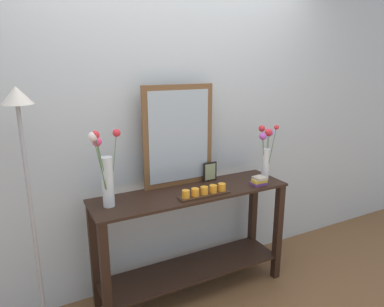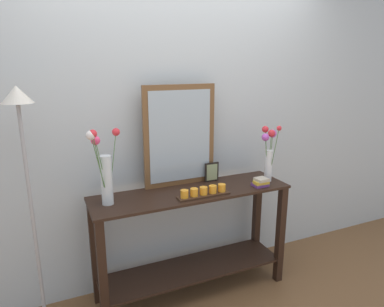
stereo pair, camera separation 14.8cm
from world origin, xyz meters
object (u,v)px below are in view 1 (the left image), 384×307
(floor_lamp, at_px, (27,178))
(mirror_leaning, at_px, (179,136))
(console_table, at_px, (192,232))
(book_stack, at_px, (259,181))
(vase_right, at_px, (266,150))
(tall_vase_left, at_px, (106,171))
(picture_frame_small, at_px, (210,172))
(candle_tray, at_px, (204,192))

(floor_lamp, bearing_deg, mirror_leaning, 7.98)
(console_table, distance_m, book_stack, 0.65)
(vase_right, xyz_separation_m, book_stack, (-0.13, -0.10, -0.21))
(vase_right, bearing_deg, book_stack, -144.14)
(tall_vase_left, distance_m, picture_frame_small, 0.89)
(vase_right, bearing_deg, floor_lamp, 178.19)
(book_stack, bearing_deg, console_table, 166.72)
(vase_right, bearing_deg, candle_tray, -171.57)
(tall_vase_left, xyz_separation_m, picture_frame_small, (0.86, 0.14, -0.17))
(console_table, distance_m, candle_tray, 0.39)
(console_table, distance_m, vase_right, 0.88)
(mirror_leaning, height_order, tall_vase_left, mirror_leaning)
(mirror_leaning, relative_size, floor_lamp, 0.47)
(picture_frame_small, bearing_deg, candle_tray, -127.54)
(mirror_leaning, xyz_separation_m, picture_frame_small, (0.26, -0.04, -0.31))
(vase_right, height_order, floor_lamp, floor_lamp)
(mirror_leaning, height_order, book_stack, mirror_leaning)
(mirror_leaning, bearing_deg, book_stack, -28.66)
(candle_tray, bearing_deg, picture_frame_small, 52.46)
(vase_right, height_order, book_stack, vase_right)
(candle_tray, bearing_deg, vase_right, 8.43)
(picture_frame_small, height_order, floor_lamp, floor_lamp)
(vase_right, bearing_deg, picture_frame_small, 158.77)
(console_table, bearing_deg, picture_frame_small, 30.22)
(picture_frame_small, bearing_deg, vase_right, -21.23)
(book_stack, bearing_deg, mirror_leaning, 151.34)
(book_stack, bearing_deg, picture_frame_small, 138.28)
(candle_tray, xyz_separation_m, book_stack, (0.49, -0.00, 0.00))
(mirror_leaning, height_order, picture_frame_small, mirror_leaning)
(mirror_leaning, xyz_separation_m, book_stack, (0.55, -0.30, -0.35))
(console_table, relative_size, mirror_leaning, 1.94)
(console_table, xyz_separation_m, vase_right, (0.66, -0.03, 0.58))
(console_table, height_order, tall_vase_left, tall_vase_left)
(book_stack, bearing_deg, floor_lamp, 174.66)
(book_stack, bearing_deg, candle_tray, 179.59)
(candle_tray, relative_size, picture_frame_small, 2.53)
(vase_right, relative_size, book_stack, 4.05)
(console_table, relative_size, book_stack, 13.02)
(console_table, bearing_deg, book_stack, -13.28)
(console_table, distance_m, picture_frame_small, 0.49)
(console_table, distance_m, mirror_leaning, 0.74)
(console_table, height_order, picture_frame_small, picture_frame_small)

